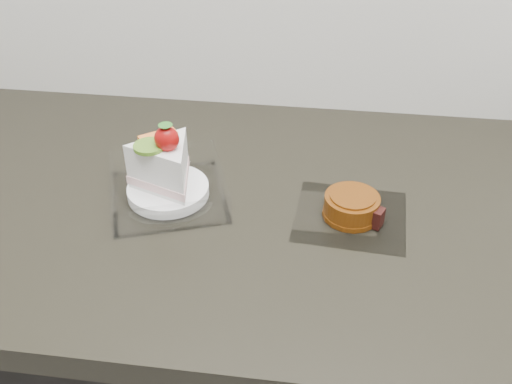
{
  "coord_description": "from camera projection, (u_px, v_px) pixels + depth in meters",
  "views": [
    {
      "loc": [
        -0.06,
        1.0,
        1.42
      ],
      "look_at": [
        -0.15,
        1.65,
        0.94
      ],
      "focal_mm": 40.0,
      "sensor_mm": 36.0,
      "label": 1
    }
  ],
  "objects": [
    {
      "name": "mooncake_wrap",
      "position": [
        352.0,
        208.0,
        0.83
      ],
      "size": [
        0.17,
        0.16,
        0.04
      ],
      "rotation": [
        0.0,
        0.0,
        0.1
      ],
      "color": "white",
      "rests_on": "counter"
    },
    {
      "name": "cake_tray",
      "position": [
        167.0,
        178.0,
        0.85
      ],
      "size": [
        0.22,
        0.22,
        0.13
      ],
      "rotation": [
        0.0,
        0.0,
        0.34
      ],
      "color": "white",
      "rests_on": "counter"
    }
  ]
}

